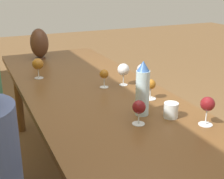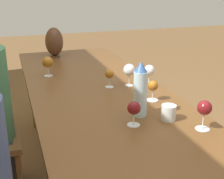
% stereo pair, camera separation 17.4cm
% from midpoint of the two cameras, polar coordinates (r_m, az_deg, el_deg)
% --- Properties ---
extents(dining_table, '(3.00, 0.87, 0.75)m').
position_cam_midpoint_polar(dining_table, '(1.82, -3.10, -4.64)').
color(dining_table, brown).
rests_on(dining_table, ground_plane).
extents(water_bottle, '(0.07, 0.07, 0.29)m').
position_cam_midpoint_polar(water_bottle, '(1.62, 2.55, 0.02)').
color(water_bottle, silver).
rests_on(water_bottle, dining_table).
extents(water_tumbler, '(0.08, 0.08, 0.08)m').
position_cam_midpoint_polar(water_tumbler, '(1.63, 7.76, -3.83)').
color(water_tumbler, silver).
rests_on(water_tumbler, dining_table).
extents(vase, '(0.16, 0.16, 0.27)m').
position_cam_midpoint_polar(vase, '(2.90, -14.85, 8.16)').
color(vase, '#4C2D1E').
rests_on(vase, dining_table).
extents(wine_glass_0, '(0.06, 0.06, 0.12)m').
position_cam_midpoint_polar(wine_glass_0, '(2.05, -3.89, 2.70)').
color(wine_glass_0, silver).
rests_on(wine_glass_0, dining_table).
extents(wine_glass_1, '(0.07, 0.07, 0.15)m').
position_cam_midpoint_polar(wine_glass_1, '(1.56, 14.05, -2.80)').
color(wine_glass_1, silver).
rests_on(wine_glass_1, dining_table).
extents(wine_glass_2, '(0.07, 0.07, 0.13)m').
position_cam_midpoint_polar(wine_glass_2, '(1.53, 1.71, -3.42)').
color(wine_glass_2, silver).
rests_on(wine_glass_2, dining_table).
extents(wine_glass_3, '(0.07, 0.07, 0.12)m').
position_cam_midpoint_polar(wine_glass_3, '(1.85, 4.43, 0.73)').
color(wine_glass_3, silver).
rests_on(wine_glass_3, dining_table).
extents(wine_glass_5, '(0.08, 0.08, 0.13)m').
position_cam_midpoint_polar(wine_glass_5, '(2.16, 3.30, 3.61)').
color(wine_glass_5, silver).
rests_on(wine_glass_5, dining_table).
extents(wine_glass_6, '(0.08, 0.08, 0.15)m').
position_cam_midpoint_polar(wine_glass_6, '(2.09, -0.27, 3.58)').
color(wine_glass_6, silver).
rests_on(wine_glass_6, dining_table).
extents(wine_glass_7, '(0.08, 0.08, 0.15)m').
position_cam_midpoint_polar(wine_glass_7, '(2.32, -15.53, 4.45)').
color(wine_glass_7, silver).
rests_on(wine_glass_7, dining_table).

